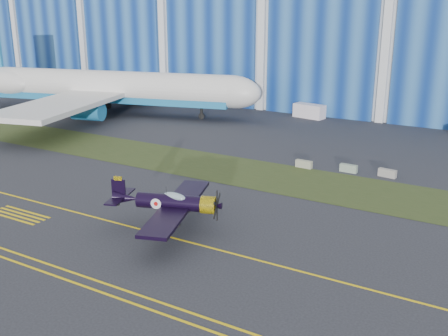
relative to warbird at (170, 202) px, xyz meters
The scene contains 14 objects.
ground 6.08m from the warbird, 44.50° to the left, with size 260.00×260.00×0.00m, color #2E2F36.
grass_median 18.46m from the warbird, 77.62° to the left, with size 260.00×10.00×0.02m, color #475128.
hangar 76.74m from the warbird, 87.03° to the left, with size 220.00×45.70×30.00m.
taxiway_centreline 4.84m from the warbird, 16.35° to the right, with size 200.00×0.20×0.02m, color yellow.
edge_line_near 11.64m from the warbird, 69.80° to the right, with size 80.00×0.20×0.02m, color yellow.
edge_line_far 10.73m from the warbird, 67.90° to the right, with size 80.00×0.20×0.02m, color yellow.
hold_short_ladder 14.94m from the warbird, 163.21° to the right, with size 6.00×2.40×0.02m, color yellow, non-canonical shape.
warbird is the anchor object (origin of this frame).
jetliner 54.25m from the warbird, 137.49° to the left, with size 73.06×66.26×21.61m.
shipping_container 51.35m from the warbird, 98.44° to the left, with size 5.39×2.16×2.34m, color white.
cart 82.08m from the warbird, 144.47° to the left, with size 2.03×1.22×1.22m, color silver.
barrier_a 23.13m from the warbird, 82.81° to the left, with size 2.00×0.60×0.90m, color #9F9F84.
barrier_b 25.27m from the warbird, 71.51° to the left, with size 2.00×0.60×0.90m, color #8BA08B.
barrier_c 27.34m from the warbird, 63.14° to the left, with size 2.00×0.60×0.90m, color gray.
Camera 1 is at (20.95, -37.15, 18.38)m, focal length 42.00 mm.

